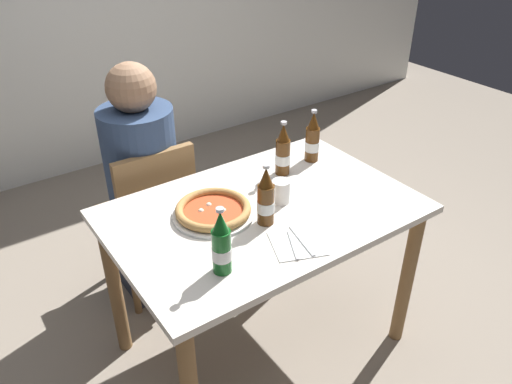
% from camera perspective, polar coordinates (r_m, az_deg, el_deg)
% --- Properties ---
extents(ground_plane, '(8.00, 8.00, 0.00)m').
position_cam_1_polar(ground_plane, '(2.49, 0.69, -16.44)').
color(ground_plane, gray).
extents(dining_table_main, '(1.20, 0.80, 0.75)m').
position_cam_1_polar(dining_table_main, '(2.06, 0.80, -4.50)').
color(dining_table_main, silver).
rests_on(dining_table_main, ground_plane).
extents(chair_behind_table, '(0.40, 0.40, 0.85)m').
position_cam_1_polar(chair_behind_table, '(2.50, -11.74, -2.29)').
color(chair_behind_table, olive).
rests_on(chair_behind_table, ground_plane).
extents(diner_seated, '(0.34, 0.34, 1.21)m').
position_cam_1_polar(diner_seated, '(2.49, -12.46, 0.20)').
color(diner_seated, '#2D3342').
rests_on(diner_seated, ground_plane).
extents(pizza_margherita_near, '(0.32, 0.32, 0.04)m').
position_cam_1_polar(pizza_margherita_near, '(1.95, -4.85, -2.11)').
color(pizza_margherita_near, white).
rests_on(pizza_margherita_near, dining_table_main).
extents(beer_bottle_left, '(0.07, 0.07, 0.25)m').
position_cam_1_polar(beer_bottle_left, '(1.86, 1.11, -0.80)').
color(beer_bottle_left, '#512D0F').
rests_on(beer_bottle_left, dining_table_main).
extents(beer_bottle_center, '(0.07, 0.07, 0.25)m').
position_cam_1_polar(beer_bottle_center, '(2.19, 3.06, 4.52)').
color(beer_bottle_center, '#512D0F').
rests_on(beer_bottle_center, dining_table_main).
extents(beer_bottle_right, '(0.07, 0.07, 0.25)m').
position_cam_1_polar(beer_bottle_right, '(2.31, 6.40, 5.92)').
color(beer_bottle_right, '#512D0F').
rests_on(beer_bottle_right, dining_table_main).
extents(beer_bottle_extra, '(0.07, 0.07, 0.25)m').
position_cam_1_polar(beer_bottle_extra, '(1.63, -3.92, -6.04)').
color(beer_bottle_extra, '#14591E').
rests_on(beer_bottle_extra, dining_table_main).
extents(napkin_with_cutlery, '(0.23, 0.23, 0.01)m').
position_cam_1_polar(napkin_with_cutlery, '(1.81, 4.70, -5.76)').
color(napkin_with_cutlery, white).
rests_on(napkin_with_cutlery, dining_table_main).
extents(paper_cup, '(0.07, 0.07, 0.09)m').
position_cam_1_polar(paper_cup, '(2.01, 2.82, 0.09)').
color(paper_cup, white).
rests_on(paper_cup, dining_table_main).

